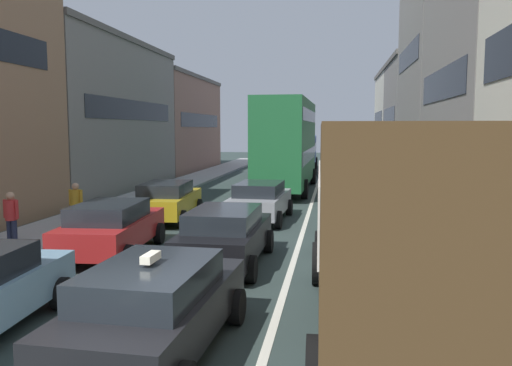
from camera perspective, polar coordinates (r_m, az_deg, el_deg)
sidewalk_left at (r=27.59m, az=-11.30°, el=-1.19°), size 2.60×64.00×0.14m
lane_stripe_left at (r=26.31m, az=-1.01°, el=-1.57°), size 0.16×60.00×0.01m
lane_stripe_right at (r=25.95m, az=6.41°, el=-1.71°), size 0.16×60.00×0.01m
building_row_left at (r=29.64m, az=-21.27°, el=8.33°), size 7.20×43.90×11.82m
building_row_right at (r=27.97m, az=23.90°, el=8.84°), size 7.20×43.90×13.42m
removalist_box_truck at (r=8.61m, az=15.15°, el=-4.40°), size 2.88×7.76×3.58m
taxi_centre_lane_front at (r=8.20m, az=-11.16°, el=-13.35°), size 2.21×4.37×1.66m
sedan_centre_lane_second at (r=13.20m, az=-3.45°, el=-5.78°), size 2.09×4.32×1.49m
wagon_left_lane_second at (r=14.74m, az=-15.85°, el=-4.75°), size 2.30×4.41×1.49m
hatchback_centre_lane_third at (r=19.44m, az=0.47°, el=-1.94°), size 2.22×4.38×1.49m
sedan_left_lane_third at (r=19.79m, az=-9.91°, el=-1.88°), size 2.29×4.41×1.49m
sedan_right_lane_behind_truck at (r=15.89m, az=10.64°, el=-3.85°), size 2.11×4.33×1.49m
bus_mid_queue_primary at (r=28.71m, az=3.51°, el=4.72°), size 2.95×10.55×5.06m
bus_far_queue_secondary at (r=41.73m, az=4.94°, el=3.66°), size 3.00×10.56×2.90m
pedestrian_near_kerb at (r=16.74m, az=-25.69°, el=-3.33°), size 0.53×0.34×1.66m
pedestrian_mid_sidewalk at (r=18.65m, az=-19.48°, el=-2.16°), size 0.54×0.34×1.66m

